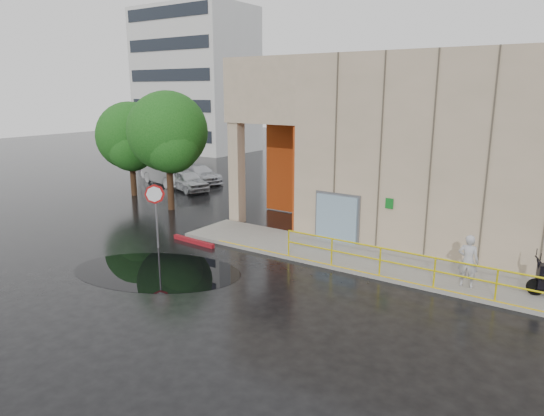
{
  "coord_description": "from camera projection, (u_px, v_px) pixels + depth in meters",
  "views": [
    {
      "loc": [
        9.16,
        -12.35,
        6.52
      ],
      "look_at": [
        -1.19,
        3.0,
        2.0
      ],
      "focal_mm": 32.0,
      "sensor_mm": 36.0,
      "label": 1
    }
  ],
  "objects": [
    {
      "name": "ground",
      "position": [
        252.0,
        287.0,
        16.47
      ],
      "size": [
        120.0,
        120.0,
        0.0
      ],
      "primitive_type": "plane",
      "color": "black",
      "rests_on": "ground"
    },
    {
      "name": "car_c",
      "position": [
        199.0,
        174.0,
        35.0
      ],
      "size": [
        4.76,
        2.98,
        1.29
      ],
      "primitive_type": "imported",
      "rotation": [
        0.0,
        0.0,
        1.29
      ],
      "color": "silver",
      "rests_on": "ground"
    },
    {
      "name": "car_a",
      "position": [
        187.0,
        180.0,
        32.22
      ],
      "size": [
        4.3,
        2.89,
        1.36
      ],
      "primitive_type": "imported",
      "rotation": [
        0.0,
        0.0,
        1.22
      ],
      "color": "silver",
      "rests_on": "ground"
    },
    {
      "name": "distant_building",
      "position": [
        196.0,
        81.0,
        52.44
      ],
      "size": [
        12.0,
        8.08,
        15.0
      ],
      "color": "silver",
      "rests_on": "ground"
    },
    {
      "name": "sidewalk",
      "position": [
        411.0,
        269.0,
        17.9
      ],
      "size": [
        20.0,
        3.0,
        0.15
      ],
      "primitive_type": "cube",
      "color": "gray",
      "rests_on": "ground"
    },
    {
      "name": "puddle",
      "position": [
        157.0,
        271.0,
        17.91
      ],
      "size": [
        7.37,
        5.9,
        0.01
      ],
      "primitive_type": "cube",
      "rotation": [
        0.0,
        0.0,
        0.35
      ],
      "color": "black",
      "rests_on": "ground"
    },
    {
      "name": "stop_sign",
      "position": [
        155.0,
        202.0,
        20.08
      ],
      "size": [
        0.6,
        0.62,
        2.76
      ],
      "rotation": [
        0.0,
        0.0,
        0.41
      ],
      "color": "slate",
      "rests_on": "ground"
    },
    {
      "name": "tree_near",
      "position": [
        168.0,
        135.0,
        26.07
      ],
      "size": [
        4.35,
        4.35,
        6.52
      ],
      "rotation": [
        0.0,
        0.0,
        0.1
      ],
      "color": "#301D10",
      "rests_on": "ground"
    },
    {
      "name": "tree_far",
      "position": [
        131.0,
        139.0,
        29.84
      ],
      "size": [
        4.18,
        4.18,
        5.86
      ],
      "rotation": [
        0.0,
        0.0,
        -0.1
      ],
      "color": "#301D10",
      "rests_on": "ground"
    },
    {
      "name": "building",
      "position": [
        489.0,
        144.0,
        21.55
      ],
      "size": [
        20.0,
        10.17,
        8.0
      ],
      "color": "tan",
      "rests_on": "ground"
    },
    {
      "name": "person",
      "position": [
        468.0,
        261.0,
        15.94
      ],
      "size": [
        0.68,
        0.47,
        1.79
      ],
      "primitive_type": "imported",
      "rotation": [
        0.0,
        0.0,
        3.2
      ],
      "color": "#B0B0B4",
      "rests_on": "sidewalk"
    },
    {
      "name": "red_curb",
      "position": [
        194.0,
        241.0,
        21.18
      ],
      "size": [
        2.41,
        0.35,
        0.18
      ],
      "primitive_type": "cube",
      "rotation": [
        0.0,
        0.0,
        -0.07
      ],
      "color": "maroon",
      "rests_on": "ground"
    },
    {
      "name": "car_b",
      "position": [
        167.0,
        173.0,
        34.3
      ],
      "size": [
        5.15,
        2.99,
        1.6
      ],
      "primitive_type": "imported",
      "rotation": [
        0.0,
        0.0,
        1.29
      ],
      "color": "silver",
      "rests_on": "ground"
    },
    {
      "name": "guardrail",
      "position": [
        406.0,
        266.0,
        16.53
      ],
      "size": [
        9.56,
        0.06,
        1.03
      ],
      "color": "#D7C70B",
      "rests_on": "sidewalk"
    }
  ]
}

